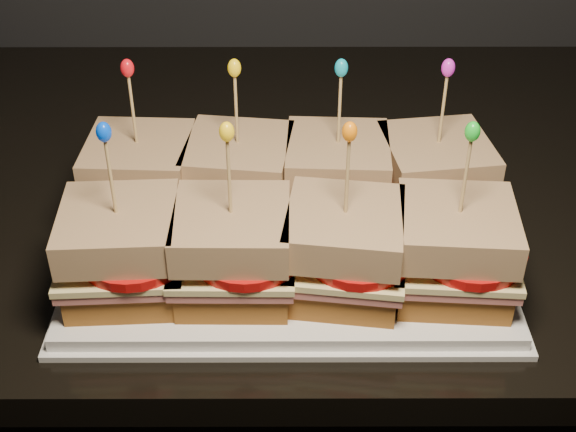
{
  "coord_description": "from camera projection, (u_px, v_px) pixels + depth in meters",
  "views": [
    {
      "loc": [
        -0.16,
        0.92,
        1.41
      ],
      "look_at": [
        -0.16,
        1.5,
        0.99
      ],
      "focal_mm": 50.0,
      "sensor_mm": 36.0,
      "label": 1
    }
  ],
  "objects": [
    {
      "name": "granite_slab",
      "position": [
        534.0,
        179.0,
        0.91
      ],
      "size": [
        2.36,
        0.67,
        0.03
      ],
      "primitive_type": "cube",
      "color": "black",
      "rests_on": "cabinet"
    },
    {
      "name": "platter",
      "position": [
        288.0,
        256.0,
        0.75
      ],
      "size": [
        0.39,
        0.24,
        0.02
      ],
      "primitive_type": "cube",
      "color": "white",
      "rests_on": "granite_slab"
    },
    {
      "name": "platter_rim",
      "position": [
        288.0,
        261.0,
        0.76
      ],
      "size": [
        0.41,
        0.26,
        0.01
      ],
      "primitive_type": "cube",
      "color": "white",
      "rests_on": "granite_slab"
    },
    {
      "name": "sandwich_0_bread_bot",
      "position": [
        145.0,
        203.0,
        0.78
      ],
      "size": [
        0.1,
        0.1,
        0.03
      ],
      "primitive_type": "cube",
      "rotation": [
        0.0,
        0.0,
        -0.05
      ],
      "color": "#582A0D",
      "rests_on": "platter"
    },
    {
      "name": "sandwich_0_ham",
      "position": [
        143.0,
        188.0,
        0.77
      ],
      "size": [
        0.11,
        0.1,
        0.01
      ],
      "primitive_type": "cube",
      "rotation": [
        0.0,
        0.0,
        -0.05
      ],
      "color": "#B45C59",
      "rests_on": "sandwich_0_bread_bot"
    },
    {
      "name": "sandwich_0_cheese",
      "position": [
        142.0,
        182.0,
        0.77
      ],
      "size": [
        0.11,
        0.11,
        0.01
      ],
      "primitive_type": "cube",
      "rotation": [
        0.0,
        0.0,
        -0.05
      ],
      "color": "#E9D98D",
      "rests_on": "sandwich_0_ham"
    },
    {
      "name": "sandwich_0_tomato",
      "position": [
        153.0,
        179.0,
        0.76
      ],
      "size": [
        0.09,
        0.09,
        0.01
      ],
      "primitive_type": "cylinder",
      "color": "#B90F0D",
      "rests_on": "sandwich_0_cheese"
    },
    {
      "name": "sandwich_0_bread_top",
      "position": [
        139.0,
        157.0,
        0.75
      ],
      "size": [
        0.1,
        0.1,
        0.03
      ],
      "primitive_type": "cube",
      "rotation": [
        0.0,
        0.0,
        -0.05
      ],
      "color": "brown",
      "rests_on": "sandwich_0_tomato"
    },
    {
      "name": "sandwich_0_pick",
      "position": [
        133.0,
        114.0,
        0.73
      ],
      "size": [
        0.0,
        0.0,
        0.09
      ],
      "primitive_type": "cylinder",
      "color": "tan",
      "rests_on": "sandwich_0_bread_top"
    },
    {
      "name": "sandwich_0_frill",
      "position": [
        127.0,
        68.0,
        0.7
      ],
      "size": [
        0.01,
        0.01,
        0.02
      ],
      "primitive_type": "ellipsoid",
      "color": "red",
      "rests_on": "sandwich_0_pick"
    },
    {
      "name": "sandwich_1_bread_bot",
      "position": [
        240.0,
        202.0,
        0.78
      ],
      "size": [
        0.1,
        0.1,
        0.03
      ],
      "primitive_type": "cube",
      "rotation": [
        0.0,
        0.0,
        -0.13
      ],
      "color": "#582A0D",
      "rests_on": "platter"
    },
    {
      "name": "sandwich_1_ham",
      "position": [
        239.0,
        188.0,
        0.77
      ],
      "size": [
        0.11,
        0.11,
        0.01
      ],
      "primitive_type": "cube",
      "rotation": [
        0.0,
        0.0,
        -0.13
      ],
      "color": "#B45C59",
      "rests_on": "sandwich_1_bread_bot"
    },
    {
      "name": "sandwich_1_cheese",
      "position": [
        239.0,
        182.0,
        0.77
      ],
      "size": [
        0.12,
        0.11,
        0.01
      ],
      "primitive_type": "cube",
      "rotation": [
        0.0,
        0.0,
        -0.13
      ],
      "color": "#E9D98D",
      "rests_on": "sandwich_1_ham"
    },
    {
      "name": "sandwich_1_tomato",
      "position": [
        251.0,
        179.0,
        0.76
      ],
      "size": [
        0.09,
        0.09,
        0.01
      ],
      "primitive_type": "cylinder",
      "color": "#B90F0D",
      "rests_on": "sandwich_1_cheese"
    },
    {
      "name": "sandwich_1_bread_top",
      "position": [
        238.0,
        157.0,
        0.75
      ],
      "size": [
        0.11,
        0.11,
        0.03
      ],
      "primitive_type": "cube",
      "rotation": [
        0.0,
        0.0,
        -0.13
      ],
      "color": "brown",
      "rests_on": "sandwich_1_tomato"
    },
    {
      "name": "sandwich_1_pick",
      "position": [
        236.0,
        113.0,
        0.73
      ],
      "size": [
        0.0,
        0.0,
        0.09
      ],
      "primitive_type": "cylinder",
      "color": "tan",
      "rests_on": "sandwich_1_bread_top"
    },
    {
      "name": "sandwich_1_frill",
      "position": [
        234.0,
        68.0,
        0.7
      ],
      "size": [
        0.01,
        0.01,
        0.02
      ],
      "primitive_type": "ellipsoid",
      "color": "yellow",
      "rests_on": "sandwich_1_pick"
    },
    {
      "name": "sandwich_2_bread_bot",
      "position": [
        336.0,
        202.0,
        0.78
      ],
      "size": [
        0.1,
        0.1,
        0.03
      ],
      "primitive_type": "cube",
      "rotation": [
        0.0,
        0.0,
        -0.05
      ],
      "color": "#582A0D",
      "rests_on": "platter"
    },
    {
      "name": "sandwich_2_ham",
      "position": [
        336.0,
        188.0,
        0.77
      ],
      "size": [
        0.11,
        0.1,
        0.01
      ],
      "primitive_type": "cube",
      "rotation": [
        0.0,
        0.0,
        -0.05
      ],
      "color": "#B45C59",
      "rests_on": "sandwich_2_bread_bot"
    },
    {
      "name": "sandwich_2_cheese",
      "position": [
        336.0,
        182.0,
        0.77
      ],
      "size": [
        0.11,
        0.11,
        0.01
      ],
      "primitive_type": "cube",
      "rotation": [
        0.0,
        0.0,
        -0.05
      ],
      "color": "#E9D98D",
      "rests_on": "sandwich_2_ham"
    },
    {
      "name": "sandwich_2_tomato",
      "position": [
        350.0,
        179.0,
        0.76
      ],
      "size": [
        0.09,
        0.09,
        0.01
      ],
      "primitive_type": "cylinder",
      "color": "#B90F0D",
      "rests_on": "sandwich_2_cheese"
    },
    {
      "name": "sandwich_2_bread_top",
      "position": [
        338.0,
        157.0,
        0.75
      ],
      "size": [
        0.1,
        0.1,
        0.03
      ],
      "primitive_type": "cube",
      "rotation": [
        0.0,
        0.0,
        -0.05
      ],
      "color": "brown",
      "rests_on": "sandwich_2_tomato"
    },
    {
      "name": "sandwich_2_pick",
      "position": [
        339.0,
        113.0,
        0.73
      ],
      "size": [
        0.0,
        0.0,
        0.09
      ],
      "primitive_type": "cylinder",
      "color": "tan",
      "rests_on": "sandwich_2_bread_top"
    },
    {
      "name": "sandwich_2_frill",
      "position": [
        341.0,
        68.0,
        0.7
      ],
      "size": [
        0.01,
        0.01,
        0.02
      ],
      "primitive_type": "ellipsoid",
      "color": "#0E95B3",
      "rests_on": "sandwich_2_pick"
    },
    {
      "name": "sandwich_3_bread_bot",
      "position": [
        431.0,
        202.0,
        0.78
      ],
      "size": [
        0.11,
        0.11,
        0.03
      ],
      "primitive_type": "cube",
      "rotation": [
        0.0,
        0.0,
        0.14
      ],
      "color": "#582A0D",
      "rests_on": "platter"
    },
    {
      "name": "sandwich_3_ham",
      "position": [
        433.0,
        188.0,
        0.77
      ],
      "size": [
        0.12,
        0.11,
        0.01
      ],
      "primitive_type": "cube",
      "rotation": [
        0.0,
        0.0,
        0.14
      ],
      "color": "#B45C59",
      "rests_on": "sandwich_3_bread_bot"
    },
    {
      "name": "sandwich_3_cheese",
      "position": [
        434.0,
        182.0,
        0.77
      ],
      "size": [
        0.12,
        0.11,
        0.01
      ],
      "primitive_type": "cube",
      "rotation": [
        0.0,
        0.0,
        0.14
      ],
      "color": "#E9D98D",
      "rests_on": "sandwich_3_ham"
    },
    {
      "name": "sandwich_3_tomato",
      "position": [
        448.0,
        179.0,
        0.76
      ],
      "size": [
        0.09,
        0.09,
        0.01
      ],
      "primitive_type": "cylinder",
      "color": "#B90F0D",
      "rests_on": "sandwich_3_cheese"
    },
    {
      "name": "sandwich_3_bread_top",
      "position": [
        437.0,
        157.0,
        0.75
      ],
      "size": [
        0.11,
        0.11,
        0.03
      ],
      "primitive_type": "cube",
      "rotation": [
        0.0,
        0.0,
        0.14
      ],
      "color": "brown",
      "rests_on": "sandwich_3_tomato"
    },
    {
      "name": "sandwich_3_pick",
      "position": [
        442.0,
        113.0,
        0.73
      ],
      "size": [
        0.0,
        0.0,
        0.09
      ],
      "primitive_type": "cylinder",
      "color": "tan",
      "rests_on": "sandwich_3_bread_top"
    },
    {
      "name": "sandwich_3_frill",
      "position": [
        448.0,
        68.0,
        0.7
      ],
      "size": [
        0.01,
        0.01,
        0.02
      ],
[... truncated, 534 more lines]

